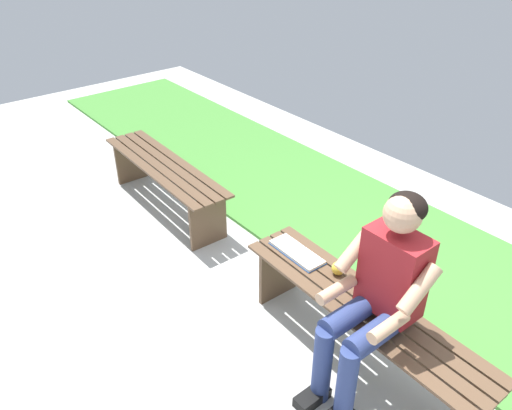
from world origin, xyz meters
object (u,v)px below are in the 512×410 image
(bench_far, at_px, (165,176))
(apple, at_px, (338,268))
(book_open, at_px, (297,252))
(bench_near, at_px, (359,317))
(person_seated, at_px, (377,294))

(bench_far, distance_m, apple, 2.04)
(bench_far, height_order, apple, apple)
(book_open, bearing_deg, bench_near, 178.66)
(apple, bearing_deg, bench_far, 2.50)
(bench_near, distance_m, book_open, 0.61)
(bench_far, xyz_separation_m, person_seated, (-2.46, 0.10, 0.35))
(person_seated, relative_size, apple, 14.27)
(bench_near, xyz_separation_m, bench_far, (2.30, -0.00, -0.00))
(apple, relative_size, book_open, 0.21)
(person_seated, height_order, book_open, person_seated)
(bench_near, height_order, apple, apple)
(bench_near, height_order, bench_far, same)
(bench_near, bearing_deg, bench_far, -0.00)
(bench_near, xyz_separation_m, apple, (0.27, -0.09, 0.15))
(bench_near, distance_m, person_seated, 0.40)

